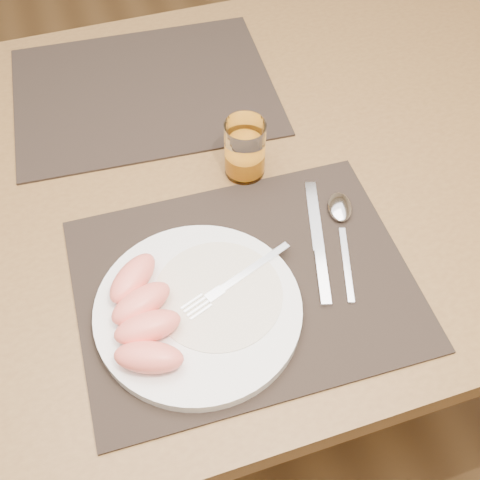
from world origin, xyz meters
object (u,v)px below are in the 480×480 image
placemat_near (244,283)px  knife (319,250)px  plate (198,310)px  table (194,209)px  spoon (341,215)px  placemat_far (144,91)px  fork (229,284)px  juice_glass (245,151)px

placemat_near → knife: (0.12, 0.02, 0.00)m
placemat_near → plate: bearing=-159.3°
placemat_near → knife: 0.12m
table → placemat_near: bearing=-86.2°
spoon → plate: bearing=-159.3°
placemat_near → placemat_far: size_ratio=1.00×
plate → fork: 0.05m
table → placemat_near: 0.24m
plate → fork: (0.05, 0.02, 0.01)m
placemat_far → juice_glass: bearing=-66.1°
spoon → juice_glass: bearing=127.8°
table → fork: fork is taller
table → knife: size_ratio=6.51×
fork → placemat_near: bearing=19.4°
placemat_near → fork: size_ratio=2.67×
placemat_near → juice_glass: 0.21m
fork → knife: (0.14, 0.03, -0.02)m
table → spoon: (0.18, -0.16, 0.09)m
table → placemat_far: (-0.03, 0.22, 0.09)m
placemat_near → plate: size_ratio=1.67×
table → placemat_far: bearing=96.8°
table → spoon: spoon is taller
placemat_far → juice_glass: 0.27m
spoon → juice_glass: size_ratio=2.00×
fork → spoon: fork is taller
fork → juice_glass: (0.09, 0.21, 0.02)m
fork → placemat_far: bearing=92.2°
placemat_far → fork: size_ratio=2.67×
placemat_far → spoon: size_ratio=2.39×
plate → placemat_near: bearing=20.7°
plate → spoon: 0.26m
plate → knife: plate is taller
plate → juice_glass: bearing=58.4°
plate → table: bearing=76.9°
table → plate: (-0.06, -0.25, 0.10)m
juice_glass → fork: bearing=-113.6°
plate → fork: bearing=21.3°
placemat_far → table: bearing=-83.2°
table → fork: (-0.01, -0.23, 0.11)m
plate → spoon: bearing=20.7°
table → placemat_far: placemat_far is taller
table → placemat_far: size_ratio=3.11×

